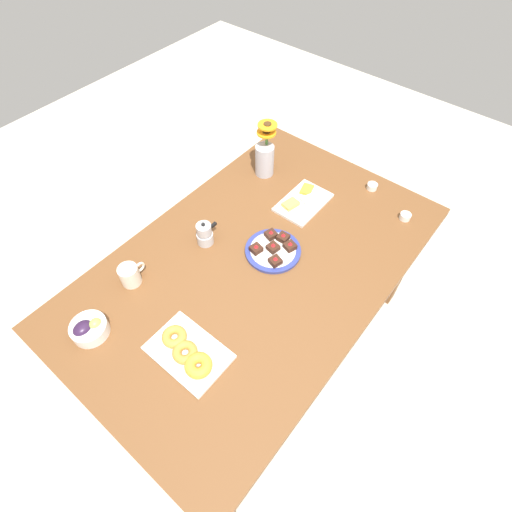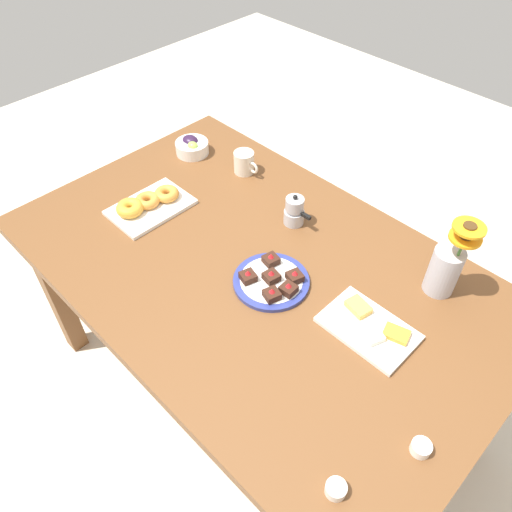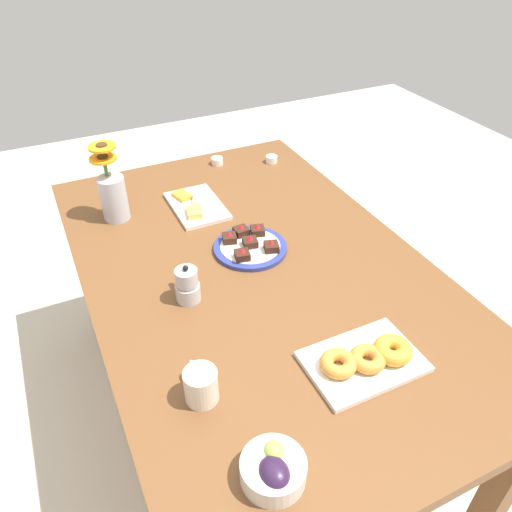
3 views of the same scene
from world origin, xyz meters
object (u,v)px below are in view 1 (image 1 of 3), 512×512
Objects in this scene: grape_bowl at (89,329)px; jam_cup_honey at (372,186)px; coffee_mug at (130,275)px; flower_vase at (265,157)px; moka_pot at (205,234)px; dining_table at (256,274)px; dessert_plate at (273,250)px; croissant_platter at (188,353)px; jam_cup_berry at (405,216)px; cheese_platter at (303,202)px.

grape_bowl is 2.74× the size of jam_cup_honey.
flower_vase is at bearing 0.09° from coffee_mug.
dining_table is at bearing -77.60° from moka_pot.
coffee_mug is 0.42× the size of flower_vase.
moka_pot is at bearing 118.82° from dessert_plate.
croissant_platter reaches higher than jam_cup_honey.
jam_cup_berry is at bearing -34.41° from coffee_mug.
croissant_platter is (-0.87, -0.12, 0.01)m from cheese_platter.
flower_vase is at bearing 102.53° from jam_cup_berry.
grape_bowl is 1.05m from cheese_platter.
croissant_platter reaches higher than cheese_platter.
jam_cup_honey reaches higher than dining_table.
moka_pot is at bearing 157.62° from cheese_platter.
coffee_mug is at bearing 140.23° from dining_table.
coffee_mug is 0.58m from dessert_plate.
cheese_platter is at bearing 6.83° from dining_table.
cheese_platter reaches higher than jam_cup_berry.
dining_table is at bearing 167.74° from jam_cup_honey.
jam_cup_honey is at bearing -34.38° from cheese_platter.
jam_cup_honey is (0.69, -0.15, 0.10)m from dining_table.
jam_cup_honey is 0.18× the size of flower_vase.
dessert_plate is at bearing 167.86° from jam_cup_honey.
grape_bowl is at bearing 158.58° from dessert_plate.
dessert_plate is 0.87× the size of flower_vase.
flower_vase reaches higher than coffee_mug.
grape_bowl is (-0.24, -0.06, -0.01)m from coffee_mug.
dining_table is at bearing -39.77° from coffee_mug.
jam_cup_berry is 0.18× the size of flower_vase.
croissant_platter is at bearing -156.83° from flower_vase.
dining_table is at bearing 9.19° from croissant_platter.
cheese_platter is at bearing -22.38° from moka_pot.
dining_table is 0.51m from coffee_mug.
croissant_platter is (0.16, -0.33, -0.01)m from grape_bowl.
moka_pot is (0.33, -0.08, 0.01)m from coffee_mug.
jam_cup_honey is 0.84m from moka_pot.
croissant_platter is 1.16m from jam_cup_honey.
croissant_platter is 5.83× the size of jam_cup_honey.
dining_table is 6.15× the size of cheese_platter.
moka_pot reaches higher than coffee_mug.
flower_vase is (0.06, 0.27, 0.08)m from cheese_platter.
dining_table is at bearing -145.13° from flower_vase.
dessert_plate is (-0.52, 0.34, -0.00)m from jam_cup_berry.
cheese_platter is at bearing 12.41° from dessert_plate.
dining_table is at bearing -173.17° from cheese_platter.
cheese_platter is at bearing 145.62° from jam_cup_honey.
croissant_platter is 5.83× the size of jam_cup_berry.
dessert_plate is (-0.31, -0.07, 0.00)m from cheese_platter.
moka_pot is at bearing -2.44° from grape_bowl.
moka_pot is at bearing 102.40° from dining_table.
dining_table is 0.13m from dessert_plate.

